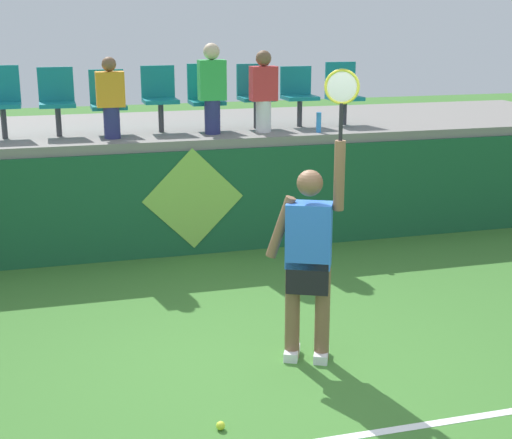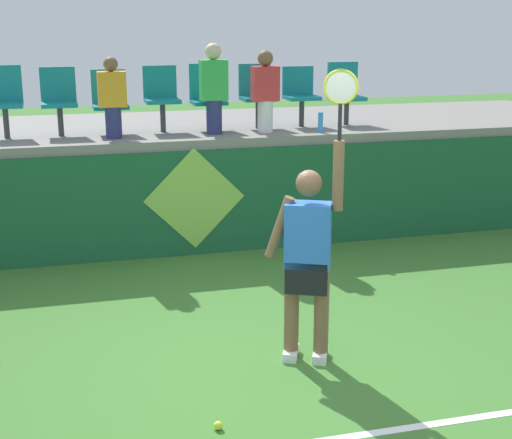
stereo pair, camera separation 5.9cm
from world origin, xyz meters
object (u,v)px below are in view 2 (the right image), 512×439
(stadium_chair_7, at_px, (345,91))
(stadium_chair_6, at_px, (300,93))
(water_bottle, at_px, (320,122))
(spectator_2, at_px, (214,87))
(tennis_ball, at_px, (218,425))
(stadium_chair_2, at_px, (110,99))
(spectator_1, at_px, (265,90))
(stadium_chair_0, at_px, (4,98))
(tennis_player, at_px, (308,256))
(stadium_chair_4, at_px, (207,95))
(stadium_chair_3, at_px, (161,95))
(spectator_0, at_px, (112,97))
(stadium_chair_1, at_px, (59,98))
(stadium_chair_5, at_px, (257,92))

(stadium_chair_7, bearing_deg, stadium_chair_6, -179.26)
(water_bottle, relative_size, stadium_chair_6, 0.33)
(stadium_chair_7, relative_size, spectator_2, 0.74)
(tennis_ball, xyz_separation_m, stadium_chair_2, (-0.30, 5.05, 1.84))
(tennis_ball, xyz_separation_m, spectator_1, (1.66, 4.62, 1.96))
(stadium_chair_2, relative_size, spectator_1, 0.77)
(water_bottle, bearing_deg, stadium_chair_7, 48.21)
(stadium_chair_0, bearing_deg, tennis_player, -57.84)
(stadium_chair_4, distance_m, stadium_chair_7, 1.95)
(water_bottle, bearing_deg, stadium_chair_3, 161.57)
(tennis_ball, bearing_deg, water_bottle, 61.94)
(water_bottle, distance_m, stadium_chair_7, 0.95)
(spectator_0, bearing_deg, stadium_chair_0, 161.30)
(stadium_chair_2, bearing_deg, tennis_ball, -86.65)
(stadium_chair_1, relative_size, stadium_chair_7, 1.00)
(tennis_player, xyz_separation_m, stadium_chair_3, (-0.63, 4.10, 0.97))
(water_bottle, relative_size, stadium_chair_3, 0.31)
(stadium_chair_2, height_order, spectator_2, spectator_2)
(stadium_chair_5, bearing_deg, spectator_2, -148.72)
(stadium_chair_3, relative_size, spectator_0, 0.85)
(stadium_chair_3, xyz_separation_m, stadium_chair_6, (1.91, -0.00, -0.02))
(stadium_chair_1, bearing_deg, spectator_1, -9.33)
(water_bottle, bearing_deg, spectator_1, 161.10)
(tennis_ball, height_order, stadium_chair_6, stadium_chair_6)
(stadium_chair_4, bearing_deg, tennis_ball, -100.99)
(spectator_0, bearing_deg, spectator_1, 0.25)
(tennis_player, distance_m, water_bottle, 3.75)
(tennis_ball, height_order, stadium_chair_3, stadium_chair_3)
(stadium_chair_2, xyz_separation_m, stadium_chair_5, (1.95, -0.00, 0.04))
(tennis_player, bearing_deg, stadium_chair_0, 122.16)
(stadium_chair_4, bearing_deg, water_bottle, -26.01)
(water_bottle, xyz_separation_m, stadium_chair_4, (-1.36, 0.66, 0.33))
(water_bottle, xyz_separation_m, stadium_chair_7, (0.59, 0.66, 0.33))
(tennis_player, bearing_deg, stadium_chair_4, 90.26)
(stadium_chair_3, distance_m, stadium_chair_6, 1.91)
(stadium_chair_2, bearing_deg, stadium_chair_7, 0.04)
(stadium_chair_0, distance_m, stadium_chair_2, 1.29)
(water_bottle, height_order, spectator_2, spectator_2)
(spectator_1, height_order, spectator_2, spectator_2)
(stadium_chair_2, bearing_deg, stadium_chair_4, 0.14)
(tennis_ball, bearing_deg, tennis_player, 43.43)
(tennis_ball, relative_size, stadium_chair_0, 0.07)
(stadium_chair_3, bearing_deg, stadium_chair_7, 0.11)
(spectator_0, bearing_deg, water_bottle, -4.89)
(tennis_player, relative_size, tennis_ball, 38.02)
(tennis_player, xyz_separation_m, spectator_0, (-1.30, 3.67, 1.00))
(water_bottle, xyz_separation_m, stadium_chair_6, (-0.06, 0.65, 0.32))
(stadium_chair_0, bearing_deg, tennis_ball, -72.61)
(stadium_chair_1, distance_m, stadium_chair_7, 3.86)
(stadium_chair_7, height_order, spectator_1, spectator_1)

